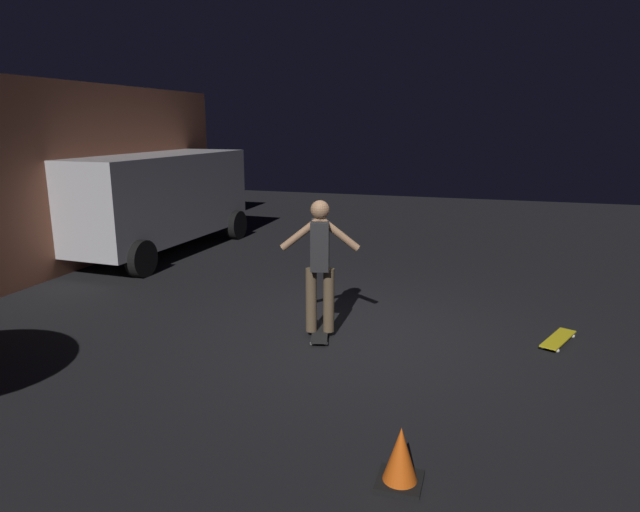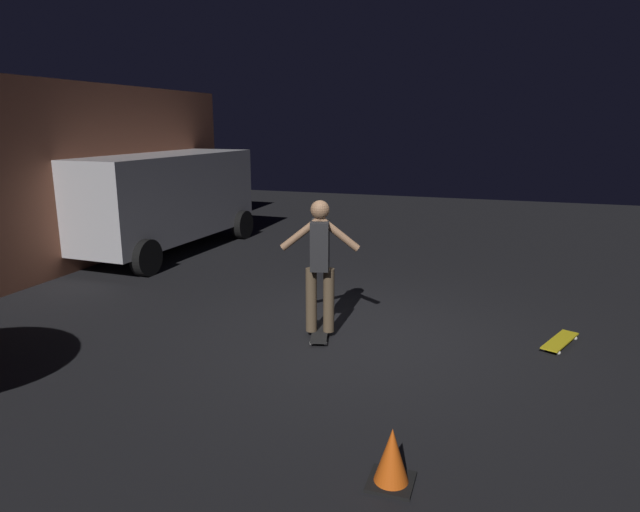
{
  "view_description": "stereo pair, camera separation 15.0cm",
  "coord_description": "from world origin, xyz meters",
  "px_view_note": "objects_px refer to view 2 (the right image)",
  "views": [
    {
      "loc": [
        -6.49,
        -1.5,
        2.64
      ],
      "look_at": [
        -0.15,
        0.46,
        1.05
      ],
      "focal_mm": 31.16,
      "sensor_mm": 36.0,
      "label": 1
    },
    {
      "loc": [
        -6.45,
        -1.64,
        2.64
      ],
      "look_at": [
        -0.15,
        0.46,
        1.05
      ],
      "focal_mm": 31.16,
      "sensor_mm": 36.0,
      "label": 2
    }
  ],
  "objects_px": {
    "skateboard_ridden": "(320,332)",
    "traffic_cone": "(392,459)",
    "parked_van": "(159,196)",
    "skateboard_spare": "(560,341)",
    "skater": "(320,257)"
  },
  "relations": [
    {
      "from": "parked_van",
      "to": "skater",
      "type": "relative_size",
      "value": 2.81
    },
    {
      "from": "parked_van",
      "to": "traffic_cone",
      "type": "xyz_separation_m",
      "value": [
        -6.22,
        -6.18,
        -0.95
      ]
    },
    {
      "from": "skateboard_ridden",
      "to": "skateboard_spare",
      "type": "distance_m",
      "value": 2.95
    },
    {
      "from": "skater",
      "to": "skateboard_ridden",
      "type": "bearing_deg",
      "value": 90.0
    },
    {
      "from": "skateboard_spare",
      "to": "traffic_cone",
      "type": "bearing_deg",
      "value": 156.53
    },
    {
      "from": "parked_van",
      "to": "skateboard_spare",
      "type": "xyz_separation_m",
      "value": [
        -2.93,
        -7.61,
        -1.11
      ]
    },
    {
      "from": "traffic_cone",
      "to": "parked_van",
      "type": "bearing_deg",
      "value": 44.82
    },
    {
      "from": "skater",
      "to": "traffic_cone",
      "type": "height_order",
      "value": "skater"
    },
    {
      "from": "traffic_cone",
      "to": "skateboard_spare",
      "type": "bearing_deg",
      "value": -23.47
    },
    {
      "from": "parked_van",
      "to": "skateboard_ridden",
      "type": "distance_m",
      "value": 6.03
    },
    {
      "from": "parked_van",
      "to": "skateboard_ridden",
      "type": "relative_size",
      "value": 5.82
    },
    {
      "from": "parked_van",
      "to": "traffic_cone",
      "type": "relative_size",
      "value": 10.2
    },
    {
      "from": "skateboard_spare",
      "to": "skater",
      "type": "relative_size",
      "value": 0.48
    },
    {
      "from": "parked_van",
      "to": "skateboard_spare",
      "type": "relative_size",
      "value": 5.89
    },
    {
      "from": "skateboard_ridden",
      "to": "traffic_cone",
      "type": "height_order",
      "value": "traffic_cone"
    }
  ]
}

